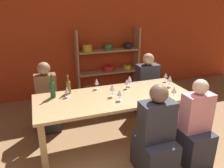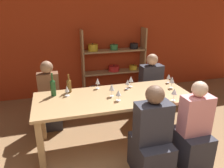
% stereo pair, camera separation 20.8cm
% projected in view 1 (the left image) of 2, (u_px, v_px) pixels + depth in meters
% --- Properties ---
extents(wall_back_red, '(8.80, 0.06, 2.70)m').
position_uv_depth(wall_back_red, '(80.00, 36.00, 4.85)').
color(wall_back_red, '#B23819').
rests_on(wall_back_red, ground_plane).
extents(shelf_unit, '(1.48, 0.30, 1.52)m').
position_uv_depth(shelf_unit, '(108.00, 68.00, 5.12)').
color(shelf_unit, tan).
rests_on(shelf_unit, ground_plane).
extents(dining_table, '(2.27, 0.90, 0.78)m').
position_uv_depth(dining_table, '(114.00, 102.00, 3.21)').
color(dining_table, tan).
rests_on(dining_table, ground_plane).
extents(wine_bottle_green, '(0.08, 0.08, 0.34)m').
position_uv_depth(wine_bottle_green, '(52.00, 89.00, 3.09)').
color(wine_bottle_green, '#1E4C23').
rests_on(wine_bottle_green, dining_table).
extents(wine_bottle_dark, '(0.07, 0.07, 0.28)m').
position_uv_depth(wine_bottle_dark, '(68.00, 86.00, 3.24)').
color(wine_bottle_dark, brown).
rests_on(wine_bottle_dark, dining_table).
extents(wine_glass_empty_a, '(0.08, 0.08, 0.17)m').
position_uv_depth(wine_glass_empty_a, '(130.00, 79.00, 3.50)').
color(wine_glass_empty_a, white).
rests_on(wine_glass_empty_a, dining_table).
extents(wine_glass_red_a, '(0.08, 0.08, 0.19)m').
position_uv_depth(wine_glass_red_a, '(170.00, 79.00, 3.50)').
color(wine_glass_red_a, white).
rests_on(wine_glass_red_a, dining_table).
extents(wine_glass_white_a, '(0.08, 0.08, 0.15)m').
position_uv_depth(wine_glass_white_a, '(120.00, 93.00, 3.00)').
color(wine_glass_white_a, white).
rests_on(wine_glass_white_a, dining_table).
extents(wine_glass_red_b, '(0.07, 0.07, 0.15)m').
position_uv_depth(wine_glass_red_b, '(127.00, 82.00, 3.42)').
color(wine_glass_red_b, white).
rests_on(wine_glass_red_b, dining_table).
extents(wine_glass_empty_b, '(0.07, 0.07, 0.15)m').
position_uv_depth(wine_glass_empty_b, '(67.00, 90.00, 3.10)').
color(wine_glass_empty_b, white).
rests_on(wine_glass_empty_b, dining_table).
extents(wine_glass_red_c, '(0.08, 0.08, 0.19)m').
position_uv_depth(wine_glass_red_c, '(113.00, 87.00, 3.12)').
color(wine_glass_red_c, white).
rests_on(wine_glass_red_c, dining_table).
extents(wine_glass_red_d, '(0.08, 0.08, 0.18)m').
position_uv_depth(wine_glass_red_d, '(174.00, 90.00, 3.04)').
color(wine_glass_red_d, white).
rests_on(wine_glass_red_d, dining_table).
extents(wine_glass_red_e, '(0.07, 0.07, 0.15)m').
position_uv_depth(wine_glass_red_e, '(166.00, 75.00, 3.72)').
color(wine_glass_red_e, white).
rests_on(wine_glass_red_e, dining_table).
extents(wine_glass_empty_c, '(0.07, 0.07, 0.17)m').
position_uv_depth(wine_glass_empty_c, '(97.00, 82.00, 3.40)').
color(wine_glass_empty_c, white).
rests_on(wine_glass_empty_c, dining_table).
extents(wine_glass_red_f, '(0.07, 0.07, 0.14)m').
position_uv_depth(wine_glass_red_f, '(158.00, 88.00, 3.20)').
color(wine_glass_red_f, white).
rests_on(wine_glass_red_f, dining_table).
extents(person_near_a, '(0.42, 0.53, 1.20)m').
position_uv_depth(person_near_a, '(155.00, 142.00, 2.70)').
color(person_near_a, '#2D2D38').
rests_on(person_near_a, ground_plane).
extents(person_far_a, '(0.34, 0.43, 1.18)m').
position_uv_depth(person_far_a, '(48.00, 105.00, 3.66)').
color(person_far_a, '#2D2D38').
rests_on(person_far_a, ground_plane).
extents(person_near_b, '(0.38, 0.48, 1.18)m').
position_uv_depth(person_near_b, '(194.00, 133.00, 2.89)').
color(person_near_b, '#2D2D38').
rests_on(person_near_b, ground_plane).
extents(person_far_b, '(0.41, 0.51, 1.18)m').
position_uv_depth(person_far_b, '(146.00, 91.00, 4.24)').
color(person_far_b, '#2D2D38').
rests_on(person_far_b, ground_plane).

